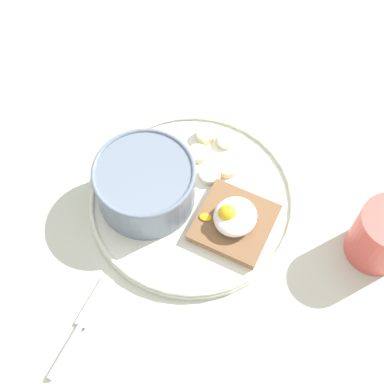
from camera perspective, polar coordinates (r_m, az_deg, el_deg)
name	(u,v)px	position (r cm, az deg, el deg)	size (l,w,h in cm)	color
ground_plane	(192,206)	(76.79, 0.00, -1.46)	(120.00, 120.00, 2.00)	beige
plate	(192,200)	(75.21, 0.00, -0.82)	(28.89, 28.89, 1.60)	silver
oatmeal_bowl	(145,184)	(72.36, -5.00, 0.87)	(13.78, 13.78, 7.05)	slate
toast_slice	(234,223)	(72.62, 4.48, -3.35)	(11.47, 11.47, 1.43)	brown
poached_egg	(233,217)	(70.89, 4.44, -2.64)	(6.10, 7.32, 3.23)	white
banana_slice_front	(227,167)	(77.13, 3.77, 2.64)	(4.27, 4.24, 1.28)	beige
banana_slice_left	(198,154)	(78.37, 0.66, 4.10)	(4.16, 4.14, 1.07)	beige
banana_slice_back	(226,140)	(79.80, 3.63, 5.52)	(3.17, 3.26, 1.36)	#F3E9BC
banana_slice_right	(208,173)	(76.50, 1.70, 1.99)	(4.04, 4.04, 1.19)	beige
banana_slice_inner	(206,134)	(80.02, 1.45, 6.18)	(3.71, 3.81, 1.76)	#F6EAB0
coffee_mug	(383,235)	(72.85, 19.67, -4.35)	(7.79, 7.79, 8.86)	#E15449
knife	(80,326)	(70.30, -11.85, -13.83)	(14.05, 3.56, 0.80)	silver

